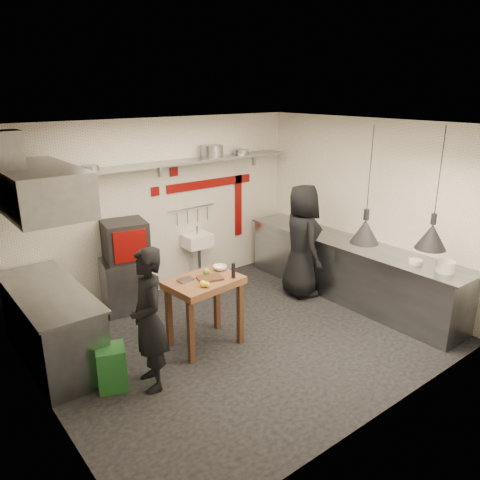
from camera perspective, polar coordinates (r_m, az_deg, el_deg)
floor at (r=6.47m, az=0.34°, el=-11.81°), size 5.00×5.00×0.00m
ceiling at (r=5.62m, az=0.40°, el=13.77°), size 5.00×5.00×0.00m
wall_back at (r=7.59m, az=-9.59°, el=3.92°), size 5.00×0.04×2.80m
wall_front at (r=4.56m, az=17.17°, el=-6.35°), size 5.00×0.04×2.80m
wall_left at (r=4.85m, az=-23.52°, el=-5.58°), size 0.04×4.20×2.80m
wall_right at (r=7.65m, az=15.21°, el=3.65°), size 0.04×4.20×2.80m
red_band_horiz at (r=8.00m, az=-3.62°, el=6.91°), size 1.70×0.02×0.14m
red_band_vert at (r=8.45m, az=-0.21°, el=4.21°), size 0.14×0.02×1.10m
red_tile_a at (r=7.58m, az=-8.06°, el=8.23°), size 0.14×0.02×0.14m
red_tile_b at (r=7.46m, az=-10.30°, el=5.85°), size 0.14×0.02×0.14m
back_shelf at (r=7.29m, az=-9.19°, el=9.15°), size 4.60×0.34×0.04m
shelf_bracket_left at (r=6.76m, az=-24.04°, el=6.26°), size 0.04×0.06×0.24m
shelf_bracket_mid at (r=7.44m, az=-9.72°, el=8.51°), size 0.04×0.06×0.24m
shelf_bracket_right at (r=8.50m, az=1.72°, el=9.92°), size 0.04×0.06×0.24m
pan_far_left at (r=6.66m, az=-21.40°, el=7.89°), size 0.33×0.33×0.09m
pan_mid_left at (r=6.81m, az=-17.79°, el=8.37°), size 0.32×0.32×0.07m
stock_pot at (r=7.74m, az=-3.42°, el=10.75°), size 0.39×0.39×0.20m
pan_right at (r=8.10m, az=0.14°, el=10.68°), size 0.31×0.31×0.08m
oven_stand at (r=7.27m, az=-13.90°, el=-5.34°), size 0.71×0.67×0.80m
combi_oven at (r=7.06m, az=-13.82°, el=-0.06°), size 0.70×0.66×0.58m
oven_door at (r=6.79m, az=-13.21°, el=-0.73°), size 0.47×0.12×0.46m
oven_glass at (r=6.81m, az=-13.14°, el=-0.65°), size 0.38×0.09×0.34m
hand_sink at (r=7.88m, az=-5.22°, el=-0.07°), size 0.46×0.34×0.22m
sink_tap at (r=7.82m, az=-5.26°, el=1.18°), size 0.03×0.03×0.14m
sink_drain at (r=7.99m, az=-4.98°, el=-3.14°), size 0.06×0.06×0.66m
utensil_rail at (r=7.84m, az=-5.90°, el=3.93°), size 0.90×0.02×0.02m
counter_right at (r=7.67m, az=13.05°, el=-3.62°), size 0.70×3.80×0.90m
counter_right_top at (r=7.51m, az=13.30°, el=-0.32°), size 0.76×3.90×0.03m
plate_stack at (r=6.66m, az=23.75°, el=-2.96°), size 0.29×0.29×0.15m
small_bowl_right at (r=6.84m, az=20.64°, el=-2.49°), size 0.21×0.21×0.05m
counter_left at (r=6.25m, az=-21.95°, el=-9.70°), size 0.70×1.90×0.90m
counter_left_top at (r=6.05m, az=-22.46°, el=-5.78°), size 0.76×2.00×0.03m
extractor_hood at (r=5.71m, az=-23.45°, el=5.77°), size 0.78×1.60×0.50m
hood_duct at (r=5.59m, az=-26.44°, el=9.32°), size 0.28×0.28×0.50m
green_bin at (r=5.59m, az=-15.37°, el=-14.75°), size 0.40×0.40×0.50m
prep_table at (r=6.13m, az=-4.33°, el=-8.76°), size 0.98×0.73×0.92m
cutting_board at (r=5.93m, az=-3.68°, el=-4.66°), size 0.35×0.29×0.02m
pepper_mill at (r=5.93m, az=-0.82°, el=-3.74°), size 0.06×0.06×0.20m
lemon_a at (r=5.71m, az=-4.55°, el=-5.34°), size 0.09×0.09×0.08m
lemon_b at (r=5.69m, az=-4.03°, el=-5.42°), size 0.08×0.08×0.07m
veg_ball at (r=6.04m, az=-4.11°, el=-3.87°), size 0.10×0.10×0.09m
steel_tray at (r=5.91m, az=-6.69°, el=-4.84°), size 0.20×0.14×0.03m
bowl at (r=6.21m, az=-2.45°, el=-3.40°), size 0.23×0.23×0.06m
heat_lamp_near at (r=6.02m, az=15.44°, el=6.32°), size 0.44×0.44×1.47m
heat_lamp_far at (r=6.31m, az=22.96°, el=5.69°), size 0.42×0.42×1.55m
chef_left at (r=5.25m, az=-11.08°, el=-9.53°), size 0.50×0.66×1.64m
chef_right at (r=7.48m, az=7.55°, el=-0.13°), size 0.84×1.03×1.81m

